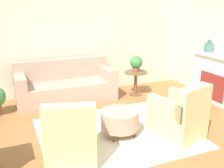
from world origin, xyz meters
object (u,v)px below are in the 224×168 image
Objects in this scene: ottoman_table at (120,120)px; side_table at (136,79)px; armchair_left at (71,138)px; vase_mantel_near at (209,47)px; potted_plant_on_side_table at (136,63)px; couch at (66,86)px; armchair_right at (180,117)px.

side_table is (1.27, 1.82, 0.13)m from ottoman_table.
armchair_left reaches higher than side_table.
armchair_left is at bearing -158.39° from vase_mantel_near.
couch is at bearing 170.46° from potted_plant_on_side_table.
armchair_left is at bearing -154.55° from ottoman_table.
potted_plant_on_side_table reaches higher than couch.
couch is at bearing 118.18° from armchair_right.
armchair_left is 1.58× the size of side_table.
side_table is (0.35, 2.29, 0.04)m from armchair_right.
couch is 3.55m from vase_mantel_near.
vase_mantel_near reaches higher than ottoman_table.
armchair_left reaches higher than ottoman_table.
armchair_left is 1.44× the size of ottoman_table.
vase_mantel_near reaches higher than couch.
vase_mantel_near is at bearing -18.33° from couch.
potted_plant_on_side_table is (1.73, -0.29, 0.49)m from couch.
ottoman_table is 2.22m from side_table.
potted_plant_on_side_table is at bearing -45.00° from side_table.
armchair_right is at bearing -98.65° from side_table.
armchair_left and armchair_right have the same top height.
armchair_right is 2.32m from side_table.
vase_mantel_near is at bearing -27.28° from potted_plant_on_side_table.
potted_plant_on_side_table reaches higher than side_table.
armchair_left is 1.00× the size of armchair_right.
armchair_left is (-0.52, -2.58, 0.03)m from couch.
side_table is at bearing -9.54° from couch.
couch is 3.77× the size of side_table.
vase_mantel_near is at bearing -27.28° from side_table.
ottoman_table is at bearing -124.85° from potted_plant_on_side_table.
ottoman_table is (-0.92, 0.47, -0.09)m from armchair_right.
side_table is at bearing 152.72° from vase_mantel_near.
armchair_right reaches higher than couch.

